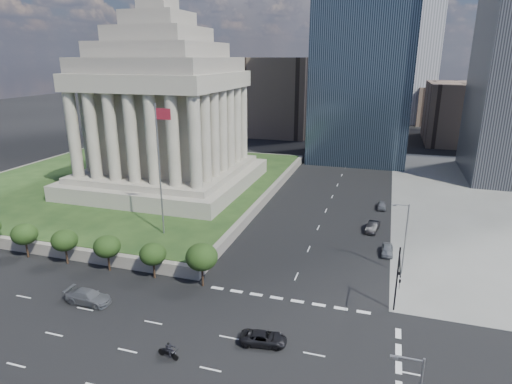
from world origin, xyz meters
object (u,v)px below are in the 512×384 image
at_px(flagpole, 160,163).
at_px(pickup_truck, 264,338).
at_px(suv_grey, 88,297).
at_px(motorcycle_trail, 168,350).
at_px(parked_sedan_far, 382,205).
at_px(street_lamp_north, 404,235).
at_px(war_memorial, 163,92).
at_px(traffic_signal_ne, 398,277).
at_px(parked_sedan_near, 387,250).
at_px(parked_sedan_mid, 373,227).

distance_m(flagpole, pickup_truck, 31.26).
xyz_separation_m(suv_grey, motorcycle_trail, (13.84, -5.95, 0.08)).
bearing_deg(motorcycle_trail, parked_sedan_far, 79.15).
xyz_separation_m(flagpole, motorcycle_trail, (13.27, -23.69, -12.21)).
height_order(flagpole, street_lamp_north, flagpole).
relative_size(war_memorial, traffic_signal_ne, 4.88).
bearing_deg(war_memorial, pickup_truck, -51.81).
height_order(war_memorial, flagpole, war_memorial).
height_order(parked_sedan_near, motorcycle_trail, motorcycle_trail).
xyz_separation_m(war_memorial, flagpole, (12.17, -24.00, -8.29)).
xyz_separation_m(war_memorial, motorcycle_trail, (25.44, -47.69, -20.50)).
xyz_separation_m(traffic_signal_ne, parked_sedan_far, (-2.34, 37.55, -4.57)).
bearing_deg(street_lamp_north, flagpole, -178.37).
bearing_deg(suv_grey, traffic_signal_ne, -77.70).
height_order(parked_sedan_mid, parked_sedan_far, parked_sedan_mid).
distance_m(street_lamp_north, suv_grey, 40.64).
xyz_separation_m(street_lamp_north, parked_sedan_far, (-3.17, 26.25, -4.98)).
height_order(war_memorial, parked_sedan_far, war_memorial).
bearing_deg(war_memorial, flagpole, -63.11).
bearing_deg(street_lamp_north, motorcycle_trail, -131.56).
relative_size(pickup_truck, parked_sedan_mid, 1.00).
xyz_separation_m(parked_sedan_mid, motorcycle_trail, (-17.56, -38.85, 0.11)).
bearing_deg(traffic_signal_ne, street_lamp_north, 85.81).
bearing_deg(war_memorial, motorcycle_trail, -61.92).
distance_m(parked_sedan_far, motorcycle_trail, 54.27).
distance_m(flagpole, traffic_signal_ne, 36.69).
bearing_deg(parked_sedan_near, motorcycle_trail, -123.88).
bearing_deg(motorcycle_trail, pickup_truck, 39.35).
relative_size(traffic_signal_ne, pickup_truck, 1.67).
bearing_deg(street_lamp_north, parked_sedan_mid, 107.00).
relative_size(flagpole, parked_sedan_mid, 4.17).
bearing_deg(parked_sedan_far, pickup_truck, -103.45).
height_order(pickup_truck, motorcycle_trail, motorcycle_trail).
distance_m(war_memorial, traffic_signal_ne, 60.00).
height_order(street_lamp_north, motorcycle_trail, street_lamp_north).
height_order(pickup_truck, parked_sedan_near, parked_sedan_near).
bearing_deg(motorcycle_trail, war_memorial, 127.40).
height_order(suv_grey, motorcycle_trail, motorcycle_trail).
distance_m(suv_grey, parked_sedan_far, 55.53).
xyz_separation_m(suv_grey, parked_sedan_near, (33.90, 24.42, -0.11)).
relative_size(flagpole, parked_sedan_far, 5.03).
bearing_deg(parked_sedan_mid, parked_sedan_near, -65.49).
xyz_separation_m(war_memorial, parked_sedan_near, (45.50, -17.32, -20.68)).
xyz_separation_m(war_memorial, street_lamp_north, (47.33, -23.00, -15.74)).
relative_size(pickup_truck, motorcycle_trail, 1.99).
xyz_separation_m(war_memorial, parked_sedan_far, (44.16, 3.25, -20.72)).
height_order(street_lamp_north, parked_sedan_mid, street_lamp_north).
height_order(flagpole, parked_sedan_far, flagpole).
bearing_deg(street_lamp_north, war_memorial, 154.08).
distance_m(parked_sedan_mid, parked_sedan_far, 12.14).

